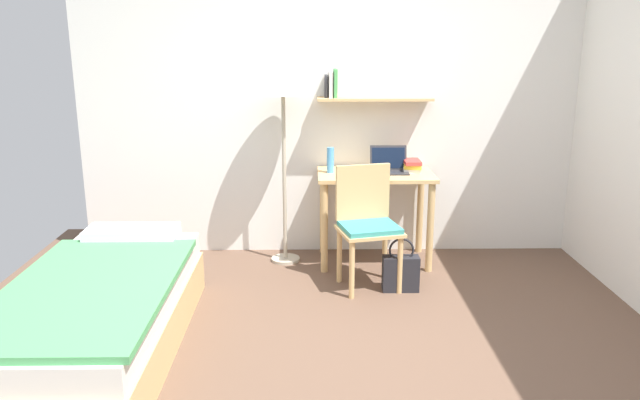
% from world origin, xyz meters
% --- Properties ---
extents(ground_plane, '(5.28, 5.28, 0.00)m').
position_xyz_m(ground_plane, '(0.00, 0.00, 0.00)').
color(ground_plane, brown).
extents(wall_back, '(4.40, 0.27, 2.60)m').
position_xyz_m(wall_back, '(0.00, 2.02, 1.30)').
color(wall_back, white).
rests_on(wall_back, ground_plane).
extents(bed, '(0.92, 1.99, 0.54)m').
position_xyz_m(bed, '(-1.50, 0.18, 0.24)').
color(bed, tan).
rests_on(bed, ground_plane).
extents(desk, '(0.94, 0.57, 0.76)m').
position_xyz_m(desk, '(0.28, 1.70, 0.61)').
color(desk, tan).
rests_on(desk, ground_plane).
extents(desk_chair, '(0.52, 0.48, 0.91)m').
position_xyz_m(desk_chair, '(0.18, 1.20, 0.51)').
color(desk_chair, tan).
rests_on(desk_chair, ground_plane).
extents(standing_lamp, '(0.41, 0.41, 1.62)m').
position_xyz_m(standing_lamp, '(-0.46, 1.73, 1.43)').
color(standing_lamp, '#B2A893').
rests_on(standing_lamp, ground_plane).
extents(laptop, '(0.31, 0.22, 0.21)m').
position_xyz_m(laptop, '(0.39, 1.73, 0.82)').
color(laptop, '#2D2D33').
rests_on(laptop, desk).
extents(water_bottle, '(0.06, 0.06, 0.21)m').
position_xyz_m(water_bottle, '(-0.08, 1.71, 0.87)').
color(water_bottle, '#4C99DB').
rests_on(water_bottle, desk).
extents(book_stack, '(0.17, 0.23, 0.10)m').
position_xyz_m(book_stack, '(0.59, 1.75, 0.81)').
color(book_stack, silver).
rests_on(book_stack, desk).
extents(handbag, '(0.27, 0.11, 0.41)m').
position_xyz_m(handbag, '(0.42, 1.07, 0.14)').
color(handbag, '#232328').
rests_on(handbag, ground_plane).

